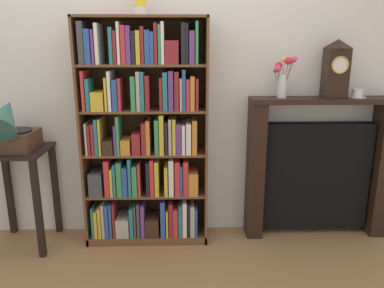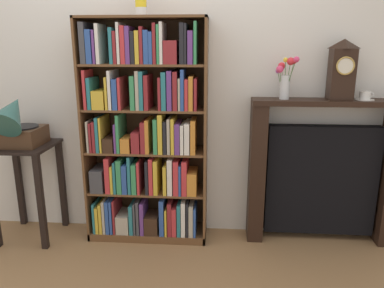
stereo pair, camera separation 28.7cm
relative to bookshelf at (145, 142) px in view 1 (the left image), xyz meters
The scene contains 9 objects.
ground_plane 0.83m from the bookshelf, 89.47° to the right, with size 8.09×6.40×0.02m, color #997047.
wall_back 0.57m from the bookshelf, 43.23° to the left, with size 5.09×0.08×2.60m, color silver.
bookshelf is the anchor object (origin of this frame).
side_table_left 0.99m from the bookshelf, behind, with size 0.45×0.45×0.78m.
gramophone 0.98m from the bookshelf, behind, with size 0.30×0.45×0.46m.
fireplace_mantel 1.40m from the bookshelf, ahead, with size 1.14×0.22×1.14m.
mantel_clock 1.55m from the bookshelf, ahead, with size 0.17×0.15×0.43m.
flower_vase 1.15m from the bookshelf, ahead, with size 0.15×0.15×0.31m.
teacup_with_saucer 1.67m from the bookshelf, ahead, with size 0.14×0.14×0.07m.
Camera 1 is at (0.28, -2.67, 1.53)m, focal length 34.77 mm.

